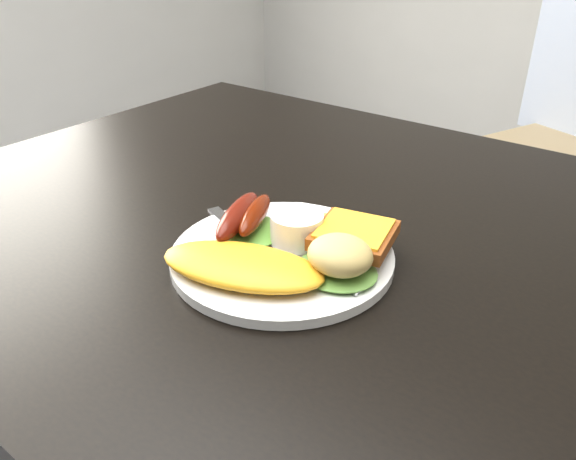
{
  "coord_description": "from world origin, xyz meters",
  "views": [
    {
      "loc": [
        0.25,
        -0.49,
        1.06
      ],
      "look_at": [
        -0.05,
        -0.09,
        0.78
      ],
      "focal_mm": 35.0,
      "sensor_mm": 36.0,
      "label": 1
    }
  ],
  "objects_px": {
    "dining_table": "(370,252)",
    "dining_chair": "(557,157)",
    "person": "(570,78)",
    "plate": "(282,256)"
  },
  "relations": [
    {
      "from": "dining_table",
      "to": "person",
      "type": "relative_size",
      "value": 0.75
    },
    {
      "from": "person",
      "to": "plate",
      "type": "xyz_separation_m",
      "value": [
        -0.08,
        -0.79,
        -0.04
      ]
    },
    {
      "from": "plate",
      "to": "dining_table",
      "type": "bearing_deg",
      "value": 63.98
    },
    {
      "from": "person",
      "to": "dining_chair",
      "type": "bearing_deg",
      "value": -92.46
    },
    {
      "from": "person",
      "to": "plate",
      "type": "bearing_deg",
      "value": 72.64
    },
    {
      "from": "dining_table",
      "to": "plate",
      "type": "xyz_separation_m",
      "value": [
        -0.05,
        -0.1,
        0.03
      ]
    },
    {
      "from": "person",
      "to": "plate",
      "type": "distance_m",
      "value": 0.79
    },
    {
      "from": "dining_chair",
      "to": "person",
      "type": "relative_size",
      "value": 0.25
    },
    {
      "from": "dining_chair",
      "to": "person",
      "type": "xyz_separation_m",
      "value": [
        0.08,
        -0.53,
        0.35
      ]
    },
    {
      "from": "dining_table",
      "to": "dining_chair",
      "type": "xyz_separation_m",
      "value": [
        -0.05,
        1.22,
        -0.28
      ]
    }
  ]
}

